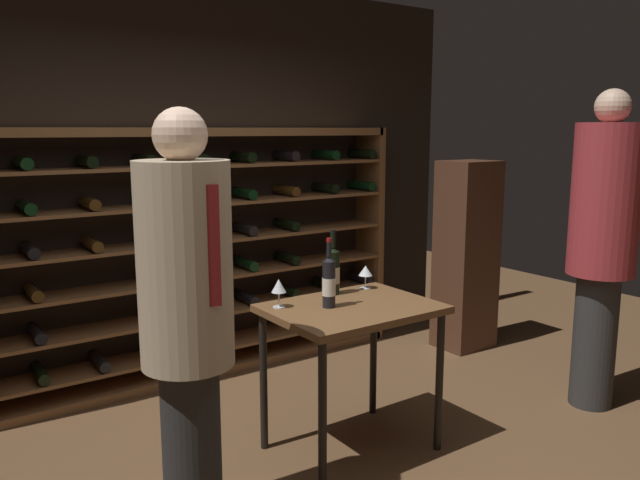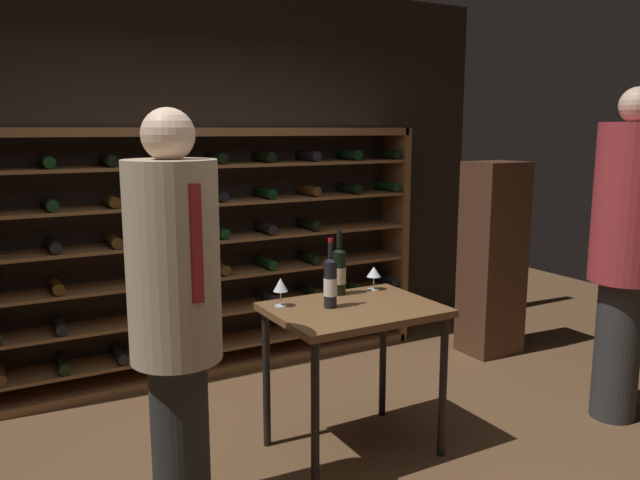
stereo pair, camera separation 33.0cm
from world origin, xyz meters
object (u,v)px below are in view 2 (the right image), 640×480
at_px(wine_rack, 215,251).
at_px(tasting_table, 354,325).
at_px(wine_bottle_black_capsule, 339,271).
at_px(wine_glass_stemmed_right, 281,286).
at_px(display_cabinet, 493,259).
at_px(person_bystander_red_print, 175,305).
at_px(wine_bottle_gold_foil, 330,282).
at_px(person_guest_plum_blouse, 626,240).
at_px(wine_glass_stemmed_center, 374,273).

xyz_separation_m(wine_rack, tasting_table, (0.24, -1.55, -0.17)).
xyz_separation_m(wine_bottle_black_capsule, wine_glass_stemmed_right, (-0.41, -0.06, -0.03)).
bearing_deg(wine_glass_stemmed_right, display_cabinet, 16.33).
bearing_deg(person_bystander_red_print, tasting_table, 22.36).
distance_m(wine_bottle_gold_foil, wine_bottle_black_capsule, 0.28).
xyz_separation_m(display_cabinet, wine_bottle_black_capsule, (-1.80, -0.58, 0.21)).
xyz_separation_m(person_bystander_red_print, display_cabinet, (2.91, 1.05, -0.28)).
height_order(person_guest_plum_blouse, wine_glass_stemmed_center, person_guest_plum_blouse).
bearing_deg(person_guest_plum_blouse, tasting_table, 73.89).
distance_m(wine_rack, wine_glass_stemmed_center, 1.41).
bearing_deg(tasting_table, person_guest_plum_blouse, -14.79).
distance_m(tasting_table, person_guest_plum_blouse, 1.78).
bearing_deg(display_cabinet, wine_glass_stemmed_center, -159.16).
distance_m(person_bystander_red_print, person_guest_plum_blouse, 2.75).
xyz_separation_m(person_guest_plum_blouse, display_cabinet, (0.17, 1.29, -0.37)).
bearing_deg(wine_bottle_black_capsule, wine_rack, 102.97).
bearing_deg(person_bystander_red_print, wine_bottle_gold_foil, 26.42).
distance_m(person_guest_plum_blouse, display_cabinet, 1.35).
relative_size(display_cabinet, wine_bottle_gold_foil, 4.07).
xyz_separation_m(display_cabinet, wine_bottle_gold_foil, (-1.98, -0.80, 0.21)).
distance_m(person_guest_plum_blouse, wine_glass_stemmed_center, 1.56).
bearing_deg(person_bystander_red_print, person_guest_plum_blouse, 6.43).
bearing_deg(wine_bottle_black_capsule, tasting_table, -102.31).
xyz_separation_m(person_guest_plum_blouse, wine_glass_stemmed_center, (-1.38, 0.69, -0.19)).
bearing_deg(wine_bottle_black_capsule, wine_glass_stemmed_right, -171.37).
height_order(wine_bottle_black_capsule, wine_glass_stemmed_center, wine_bottle_black_capsule).
bearing_deg(wine_glass_stemmed_center, person_bystander_red_print, -161.44).
distance_m(person_bystander_red_print, wine_bottle_black_capsule, 1.20).
bearing_deg(wine_glass_stemmed_center, wine_rack, 112.50).
relative_size(person_bystander_red_print, wine_glass_stemmed_center, 13.32).
bearing_deg(wine_rack, wine_glass_stemmed_center, -67.50).
height_order(wine_rack, person_bystander_red_print, person_bystander_red_print).
distance_m(wine_rack, person_bystander_red_print, 1.94).
bearing_deg(wine_rack, tasting_table, -81.17).
bearing_deg(person_guest_plum_blouse, wine_glass_stemmed_right, 71.20).
bearing_deg(person_guest_plum_blouse, wine_bottle_black_capsule, 65.28).
height_order(wine_bottle_gold_foil, wine_bottle_black_capsule, wine_bottle_black_capsule).
distance_m(display_cabinet, wine_glass_stemmed_right, 2.31).
distance_m(tasting_table, wine_glass_stemmed_right, 0.46).
bearing_deg(wine_rack, wine_bottle_gold_foil, -85.58).
height_order(tasting_table, wine_bottle_gold_foil, wine_bottle_gold_foil).
bearing_deg(display_cabinet, tasting_table, -155.54).
bearing_deg(wine_glass_stemmed_right, tasting_table, -29.18).
distance_m(display_cabinet, wine_bottle_black_capsule, 1.90).
bearing_deg(person_bystander_red_print, wine_rack, 76.60).
relative_size(wine_rack, display_cabinet, 2.10).
distance_m(display_cabinet, wine_glass_stemmed_center, 1.67).
distance_m(wine_rack, wine_bottle_black_capsule, 1.33).
bearing_deg(wine_glass_stemmed_right, wine_glass_stemmed_center, 4.74).
relative_size(wine_rack, wine_glass_stemmed_center, 22.98).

